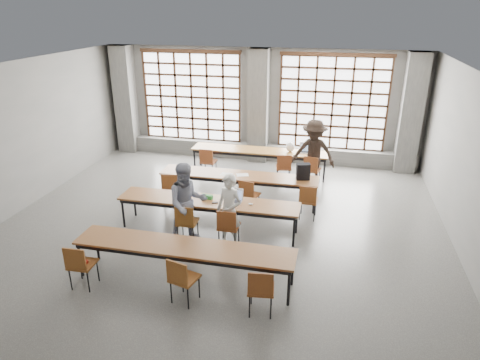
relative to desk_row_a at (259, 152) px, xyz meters
name	(u,v)px	position (x,y,z in m)	size (l,w,h in m)	color
floor	(214,238)	(-0.26, -4.02, -0.66)	(11.00, 11.00, 0.00)	#51514F
ceiling	(209,74)	(-0.26, -4.02, 2.84)	(11.00, 11.00, 0.00)	silver
wall_back	(260,105)	(-0.26, 1.48, 1.09)	(10.00, 10.00, 0.00)	#60605D
column_left	(126,100)	(-4.76, 1.20, 1.09)	(0.60, 0.55, 3.50)	#50504E
column_mid	(259,106)	(-0.26, 1.20, 1.09)	(0.60, 0.55, 3.50)	#50504E
column_right	(411,114)	(4.24, 1.20, 1.09)	(0.60, 0.55, 3.50)	#50504E
window_left	(192,97)	(-2.51, 1.40, 1.24)	(3.32, 0.12, 3.00)	white
window_right	(333,104)	(1.99, 1.40, 1.24)	(3.32, 0.12, 3.00)	white
sill_ledge	(258,151)	(-0.26, 1.28, -0.41)	(9.80, 0.35, 0.50)	#50504E
desk_row_a	(259,152)	(0.00, 0.00, 0.00)	(4.00, 0.70, 0.73)	brown
desk_row_b	(239,177)	(-0.16, -2.05, 0.00)	(4.00, 0.70, 0.73)	brown
desk_row_c	(208,203)	(-0.46, -3.69, 0.00)	(4.00, 0.70, 0.73)	brown
desk_row_d	(184,249)	(-0.34, -5.60, 0.00)	(4.00, 0.70, 0.73)	brown
chair_back_left	(208,160)	(-1.40, -0.63, -0.13)	(0.44, 0.44, 0.88)	brown
chair_back_mid	(284,165)	(0.81, -0.63, -0.13)	(0.49, 0.49, 0.88)	brown
chair_back_right	(312,168)	(1.58, -0.63, -0.13)	(0.50, 0.51, 0.88)	maroon
chair_mid_left	(171,186)	(-1.74, -2.68, -0.13)	(0.49, 0.50, 0.88)	brown
chair_mid_centre	(248,193)	(0.22, -2.68, -0.13)	(0.51, 0.51, 0.88)	brown
chair_mid_right	(308,198)	(1.64, -2.68, -0.13)	(0.43, 0.44, 0.88)	brown
chair_front_left	(186,220)	(-0.76, -4.32, -0.13)	(0.44, 0.44, 0.88)	brown
chair_front_right	(228,224)	(0.14, -4.32, -0.13)	(0.42, 0.43, 0.88)	brown
chair_near_left	(79,262)	(-2.04, -6.23, -0.13)	(0.43, 0.44, 0.88)	brown
chair_near_mid	(182,276)	(-0.16, -6.23, -0.13)	(0.51, 0.52, 0.88)	brown
chair_near_right	(261,287)	(1.16, -6.23, -0.13)	(0.47, 0.47, 0.88)	brown
student_male	(229,211)	(0.14, -4.19, 0.12)	(0.57, 0.38, 1.57)	silver
student_female	(187,203)	(-0.76, -4.19, 0.20)	(0.84, 0.66, 1.74)	#1A244E
student_back	(314,153)	(1.60, -0.50, 0.26)	(1.19, 0.69, 1.85)	black
laptop_front	(234,198)	(0.09, -3.58, 0.13)	(0.38, 0.33, 0.26)	silver
laptop_back	(306,150)	(1.35, 0.11, 0.13)	(0.37, 0.31, 0.26)	silver
mouse	(251,204)	(0.49, -3.71, 0.08)	(0.10, 0.06, 0.04)	white
green_box	(207,197)	(-0.51, -3.61, 0.11)	(0.25, 0.09, 0.09)	green
phone	(215,203)	(-0.28, -3.79, 0.07)	(0.13, 0.06, 0.01)	black
paper_sheet_b	(227,174)	(-0.46, -2.10, 0.07)	(0.30, 0.21, 0.00)	white
paper_sheet_c	(242,175)	(-0.06, -2.05, 0.07)	(0.30, 0.21, 0.00)	white
backpack	(303,172)	(1.44, -2.00, 0.27)	(0.32, 0.20, 0.40)	black
plastic_bag	(290,147)	(0.90, 0.05, 0.21)	(0.26, 0.21, 0.29)	white
red_pouch	(82,262)	(-2.04, -6.15, -0.16)	(0.20, 0.08, 0.06)	#A32314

